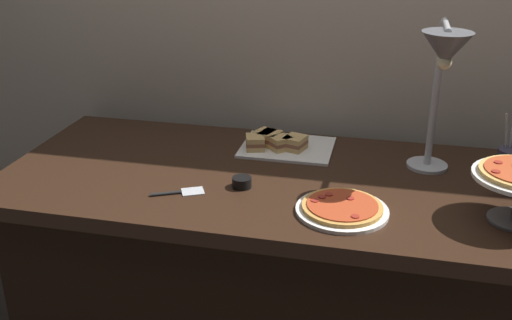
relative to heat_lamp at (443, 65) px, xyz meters
name	(u,v)px	position (x,y,z in m)	size (l,w,h in m)	color
back_wall	(308,19)	(-0.48, 0.47, 0.04)	(4.40, 0.04, 2.40)	#B7A893
buffet_table	(279,270)	(-0.48, -0.03, -0.78)	(1.90, 0.84, 0.76)	black
heat_lamp	(443,65)	(0.00, 0.00, 0.00)	(0.15, 0.34, 0.52)	#B7BABF
pizza_plate_front	(342,209)	(-0.26, -0.25, -0.39)	(0.28, 0.28, 0.03)	white
sandwich_platter	(279,143)	(-0.54, 0.20, -0.38)	(0.34, 0.27, 0.06)	white
sauce_cup_near	(242,182)	(-0.59, -0.15, -0.38)	(0.06, 0.06, 0.03)	black
utensil_holder	(509,164)	(0.26, 0.10, -0.34)	(0.08, 0.08, 0.23)	#383347
serving_spatula	(180,193)	(-0.77, -0.24, -0.40)	(0.17, 0.11, 0.01)	#B7BABF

